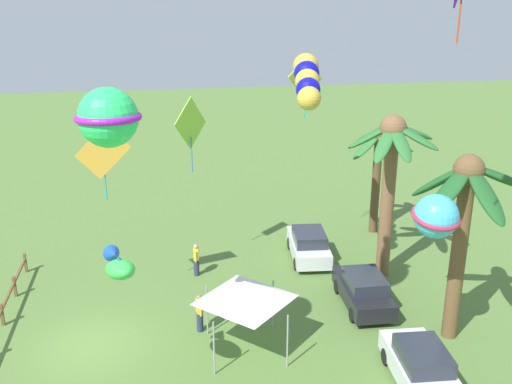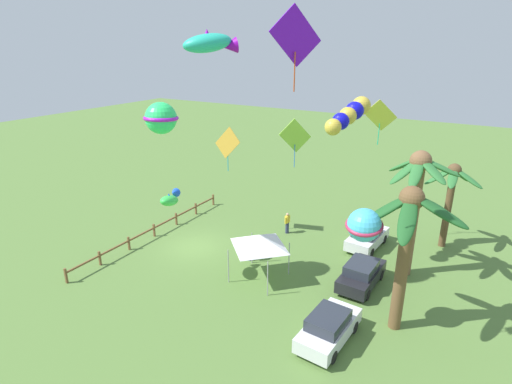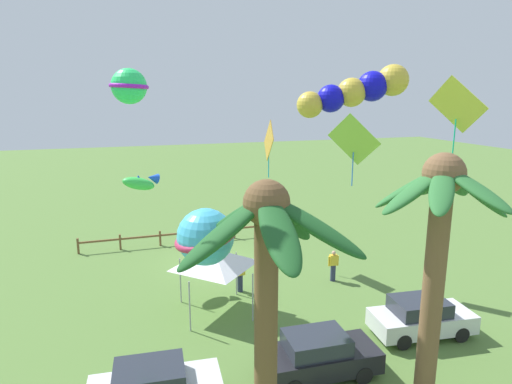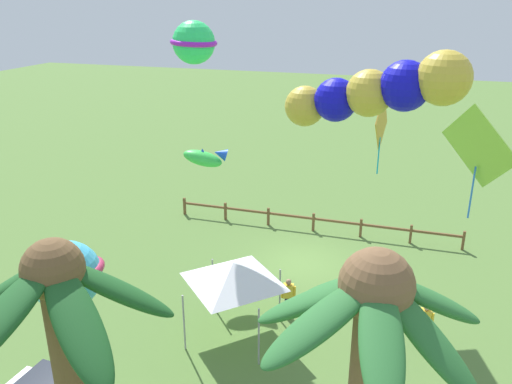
{
  "view_description": "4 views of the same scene",
  "coord_description": "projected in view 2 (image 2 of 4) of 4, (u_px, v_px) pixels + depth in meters",
  "views": [
    {
      "loc": [
        19.87,
        2.92,
        12.81
      ],
      "look_at": [
        1.14,
        6.14,
        6.22
      ],
      "focal_mm": 41.28,
      "sensor_mm": 36.0,
      "label": 1
    },
    {
      "loc": [
        19.31,
        16.36,
        13.09
      ],
      "look_at": [
        0.95,
        5.39,
        5.32
      ],
      "focal_mm": 28.56,
      "sensor_mm": 36.0,
      "label": 2
    },
    {
      "loc": [
        4.76,
        22.94,
        9.2
      ],
      "look_at": [
        -0.44,
        6.5,
        5.37
      ],
      "focal_mm": 30.76,
      "sensor_mm": 36.0,
      "label": 3
    },
    {
      "loc": [
        -4.17,
        20.24,
        11.21
      ],
      "look_at": [
        0.35,
        5.78,
        5.48
      ],
      "focal_mm": 36.42,
      "sensor_mm": 36.0,
      "label": 4
    }
  ],
  "objects": [
    {
      "name": "kite_tube_1",
      "position": [
        349.0,
        115.0,
        23.11
      ],
      "size": [
        3.9,
        1.6,
        1.85
      ],
      "color": "gold"
    },
    {
      "name": "parked_car_0",
      "position": [
        329.0,
        327.0,
        18.85
      ],
      "size": [
        4.01,
        1.97,
        1.51
      ],
      "color": "silver",
      "rests_on": "ground"
    },
    {
      "name": "rail_fence",
      "position": [
        154.0,
        229.0,
        29.29
      ],
      "size": [
        14.41,
        0.12,
        0.95
      ],
      "color": "brown",
      "rests_on": "ground"
    },
    {
      "name": "spectator_1",
      "position": [
        250.0,
        249.0,
        25.96
      ],
      "size": [
        0.55,
        0.28,
        1.59
      ],
      "color": "#2D3351",
      "rests_on": "ground"
    },
    {
      "name": "parked_car_2",
      "position": [
        367.0,
        237.0,
        27.73
      ],
      "size": [
        4.04,
        2.06,
        1.51
      ],
      "color": "silver",
      "rests_on": "ground"
    },
    {
      "name": "festival_tent",
      "position": [
        259.0,
        241.0,
        23.39
      ],
      "size": [
        2.86,
        2.86,
        2.85
      ],
      "color": "#9E9EA3",
      "rests_on": "ground"
    },
    {
      "name": "spectator_0",
      "position": [
        287.0,
        223.0,
        29.73
      ],
      "size": [
        0.55,
        0.28,
        1.59
      ],
      "color": "#2D3351",
      "rests_on": "ground"
    },
    {
      "name": "kite_fish_3",
      "position": [
        210.0,
        43.0,
        17.89
      ],
      "size": [
        2.44,
        2.35,
        1.11
      ],
      "color": "#23BB9E"
    },
    {
      "name": "ground_plane",
      "position": [
        196.0,
        247.0,
        27.94
      ],
      "size": [
        120.0,
        120.0,
        0.0
      ],
      "primitive_type": "plane",
      "color": "#567A38"
    },
    {
      "name": "kite_diamond_8",
      "position": [
        380.0,
        116.0,
        25.78
      ],
      "size": [
        1.03,
        1.9,
        2.93
      ],
      "color": "#E1EA44"
    },
    {
      "name": "palm_tree_0",
      "position": [
        409.0,
        228.0,
        18.21
      ],
      "size": [
        4.38,
        4.65,
        7.32
      ],
      "color": "brown",
      "rests_on": "ground"
    },
    {
      "name": "kite_diamond_5",
      "position": [
        227.0,
        143.0,
        27.64
      ],
      "size": [
        0.3,
        2.23,
        3.12
      ],
      "color": "gold"
    },
    {
      "name": "kite_ball_6",
      "position": [
        161.0,
        118.0,
        20.56
      ],
      "size": [
        1.79,
        1.79,
        1.61
      ],
      "color": "#2DEF6F"
    },
    {
      "name": "palm_tree_2",
      "position": [
        452.0,
        187.0,
        26.64
      ],
      "size": [
        3.67,
        3.67,
        5.89
      ],
      "color": "brown",
      "rests_on": "ground"
    },
    {
      "name": "palm_tree_1",
      "position": [
        417.0,
        187.0,
        22.86
      ],
      "size": [
        3.86,
        4.1,
        7.65
      ],
      "color": "brown",
      "rests_on": "ground"
    },
    {
      "name": "kite_ball_2",
      "position": [
        364.0,
        225.0,
        18.06
      ],
      "size": [
        1.85,
        1.85,
        1.52
      ],
      "color": "#46BEEB"
    },
    {
      "name": "kite_diamond_7",
      "position": [
        296.0,
        37.0,
        13.37
      ],
      "size": [
        1.68,
        1.14,
        2.77
      ],
      "color": "#6910CF"
    },
    {
      "name": "kite_fish_0",
      "position": [
        170.0,
        199.0,
        22.35
      ],
      "size": [
        2.0,
        1.29,
        1.01
      ],
      "color": "#39D54C"
    },
    {
      "name": "parked_car_1",
      "position": [
        361.0,
        274.0,
        23.24
      ],
      "size": [
        3.97,
        1.87,
        1.51
      ],
      "color": "black",
      "rests_on": "ground"
    },
    {
      "name": "kite_diamond_4",
      "position": [
        295.0,
        136.0,
        28.25
      ],
      "size": [
        2.06,
        1.54,
        3.51
      ],
      "color": "#9FE442"
    }
  ]
}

